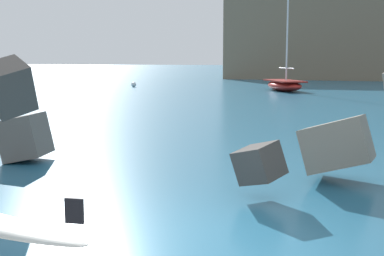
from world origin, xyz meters
The scene contains 3 objects.
ground_plane centered at (0.00, 0.00, 0.00)m, with size 400.00×400.00×0.00m, color #235B7A.
boat_near_centre centered at (-4.10, 31.70, 0.47)m, with size 4.18×5.37×6.91m.
mooring_buoy_outer centered at (-16.99, 32.50, 0.22)m, with size 0.44×0.44×0.44m.
Camera 1 is at (2.12, -5.89, 2.33)m, focal length 46.85 mm.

